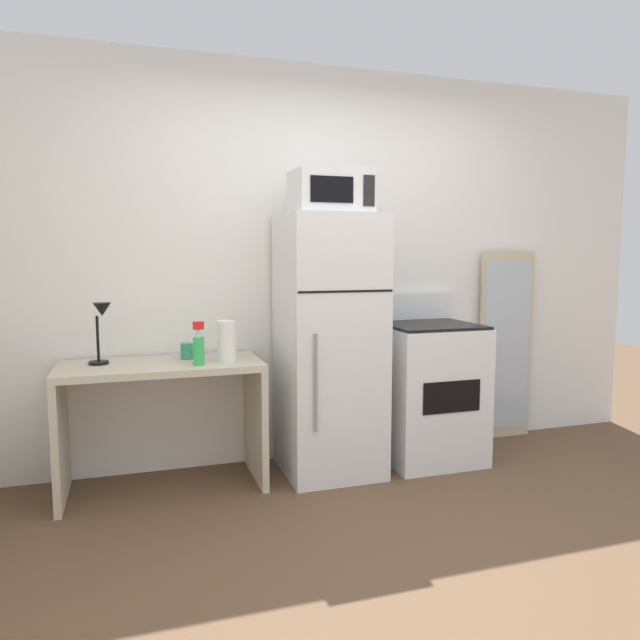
{
  "coord_description": "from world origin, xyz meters",
  "views": [
    {
      "loc": [
        -1.25,
        -2.1,
        1.37
      ],
      "look_at": [
        -0.21,
        1.1,
        1.0
      ],
      "focal_mm": 32.91,
      "sensor_mm": 36.0,
      "label": 1
    }
  ],
  "objects": [
    {
      "name": "ground_plane",
      "position": [
        0.0,
        0.0,
        0.0
      ],
      "size": [
        12.0,
        12.0,
        0.0
      ],
      "primitive_type": "plane",
      "color": "brown"
    },
    {
      "name": "wall_back_white",
      "position": [
        0.0,
        1.7,
        1.3
      ],
      "size": [
        5.0,
        0.1,
        2.6
      ],
      "primitive_type": "cube",
      "color": "white",
      "rests_on": "ground"
    },
    {
      "name": "desk",
      "position": [
        -1.09,
        1.36,
        0.52
      ],
      "size": [
        1.15,
        0.55,
        0.75
      ],
      "color": "beige",
      "rests_on": "ground"
    },
    {
      "name": "desk_lamp",
      "position": [
        -1.41,
        1.41,
        0.99
      ],
      "size": [
        0.14,
        0.12,
        0.35
      ],
      "color": "black",
      "rests_on": "desk"
    },
    {
      "name": "spray_bottle",
      "position": [
        -0.89,
        1.22,
        0.85
      ],
      "size": [
        0.06,
        0.06,
        0.25
      ],
      "color": "green",
      "rests_on": "desk"
    },
    {
      "name": "paper_towel_roll",
      "position": [
        -0.72,
        1.29,
        0.87
      ],
      "size": [
        0.11,
        0.11,
        0.24
      ],
      "primitive_type": "cylinder",
      "color": "white",
      "rests_on": "desk"
    },
    {
      "name": "coffee_mug",
      "position": [
        -0.94,
        1.44,
        0.8
      ],
      "size": [
        0.08,
        0.08,
        0.09
      ],
      "primitive_type": "cylinder",
      "color": "#338C66",
      "rests_on": "desk"
    },
    {
      "name": "refrigerator",
      "position": [
        -0.07,
        1.33,
        0.81
      ],
      "size": [
        0.59,
        0.63,
        1.62
      ],
      "color": "white",
      "rests_on": "ground"
    },
    {
      "name": "microwave",
      "position": [
        -0.07,
        1.31,
        1.75
      ],
      "size": [
        0.46,
        0.35,
        0.26
      ],
      "color": "silver",
      "rests_on": "refrigerator"
    },
    {
      "name": "oven_range",
      "position": [
        0.63,
        1.33,
        0.47
      ],
      "size": [
        0.62,
        0.61,
        1.1
      ],
      "color": "white",
      "rests_on": "ground"
    },
    {
      "name": "leaning_mirror",
      "position": [
        1.41,
        1.59,
        0.7
      ],
      "size": [
        0.44,
        0.03,
        1.4
      ],
      "color": "#C6B793",
      "rests_on": "ground"
    }
  ]
}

